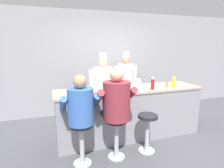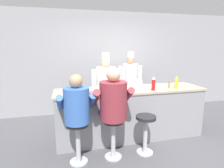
{
  "view_description": "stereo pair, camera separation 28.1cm",
  "coord_description": "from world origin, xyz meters",
  "px_view_note": "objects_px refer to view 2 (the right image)",
  "views": [
    {
      "loc": [
        -1.47,
        -2.91,
        1.8
      ],
      "look_at": [
        -0.38,
        0.33,
        1.11
      ],
      "focal_mm": 30.0,
      "sensor_mm": 36.0,
      "label": 1
    },
    {
      "loc": [
        -1.2,
        -2.98,
        1.8
      ],
      "look_at": [
        -0.38,
        0.33,
        1.11
      ],
      "focal_mm": 30.0,
      "sensor_mm": 36.0,
      "label": 2
    }
  ],
  "objects_px": {
    "ketchup_bottle_red": "(153,84)",
    "cook_in_whites_far": "(130,80)",
    "cook_in_whites_near": "(106,86)",
    "mustard_bottle_yellow": "(176,83)",
    "cup_stack_steel": "(124,79)",
    "coffee_mug_white": "(146,90)",
    "cereal_bowl": "(91,93)",
    "breakfast_plate": "(71,92)",
    "diner_seated_blue": "(77,108)",
    "diner_seated_maroon": "(113,103)",
    "empty_stool_round": "(146,128)",
    "water_pitcher_clear": "(138,84)",
    "hot_sauce_bottle_orange": "(169,85)"
  },
  "relations": [
    {
      "from": "breakfast_plate",
      "to": "cook_in_whites_near",
      "type": "bearing_deg",
      "value": 42.64
    },
    {
      "from": "water_pitcher_clear",
      "to": "cereal_bowl",
      "type": "height_order",
      "value": "water_pitcher_clear"
    },
    {
      "from": "breakfast_plate",
      "to": "diner_seated_blue",
      "type": "height_order",
      "value": "diner_seated_blue"
    },
    {
      "from": "water_pitcher_clear",
      "to": "breakfast_plate",
      "type": "distance_m",
      "value": 1.29
    },
    {
      "from": "coffee_mug_white",
      "to": "cook_in_whites_far",
      "type": "bearing_deg",
      "value": 81.33
    },
    {
      "from": "diner_seated_maroon",
      "to": "cook_in_whites_far",
      "type": "xyz_separation_m",
      "value": [
        0.95,
        1.87,
        -0.01
      ]
    },
    {
      "from": "diner_seated_blue",
      "to": "cook_in_whites_near",
      "type": "xyz_separation_m",
      "value": [
        0.73,
        1.32,
        0.03
      ]
    },
    {
      "from": "hot_sauce_bottle_orange",
      "to": "cup_stack_steel",
      "type": "relative_size",
      "value": 0.36
    },
    {
      "from": "breakfast_plate",
      "to": "coffee_mug_white",
      "type": "height_order",
      "value": "coffee_mug_white"
    },
    {
      "from": "empty_stool_round",
      "to": "cook_in_whites_far",
      "type": "xyz_separation_m",
      "value": [
        0.39,
        1.9,
        0.46
      ]
    },
    {
      "from": "diner_seated_maroon",
      "to": "empty_stool_round",
      "type": "height_order",
      "value": "diner_seated_maroon"
    },
    {
      "from": "cereal_bowl",
      "to": "diner_seated_blue",
      "type": "height_order",
      "value": "diner_seated_blue"
    },
    {
      "from": "cereal_bowl",
      "to": "breakfast_plate",
      "type": "bearing_deg",
      "value": 145.57
    },
    {
      "from": "cup_stack_steel",
      "to": "water_pitcher_clear",
      "type": "bearing_deg",
      "value": -25.62
    },
    {
      "from": "mustard_bottle_yellow",
      "to": "breakfast_plate",
      "type": "height_order",
      "value": "mustard_bottle_yellow"
    },
    {
      "from": "breakfast_plate",
      "to": "cook_in_whites_far",
      "type": "height_order",
      "value": "cook_in_whites_far"
    },
    {
      "from": "water_pitcher_clear",
      "to": "breakfast_plate",
      "type": "bearing_deg",
      "value": -179.38
    },
    {
      "from": "hot_sauce_bottle_orange",
      "to": "diner_seated_blue",
      "type": "height_order",
      "value": "diner_seated_blue"
    },
    {
      "from": "cereal_bowl",
      "to": "cook_in_whites_near",
      "type": "distance_m",
      "value": 1.06
    },
    {
      "from": "diner_seated_maroon",
      "to": "diner_seated_blue",
      "type": "bearing_deg",
      "value": -179.52
    },
    {
      "from": "cook_in_whites_near",
      "to": "mustard_bottle_yellow",
      "type": "bearing_deg",
      "value": -35.26
    },
    {
      "from": "cup_stack_steel",
      "to": "cereal_bowl",
      "type": "bearing_deg",
      "value": -152.04
    },
    {
      "from": "cereal_bowl",
      "to": "coffee_mug_white",
      "type": "distance_m",
      "value": 1.0
    },
    {
      "from": "diner_seated_blue",
      "to": "cook_in_whites_far",
      "type": "bearing_deg",
      "value": 51.19
    },
    {
      "from": "diner_seated_blue",
      "to": "empty_stool_round",
      "type": "height_order",
      "value": "diner_seated_blue"
    },
    {
      "from": "breakfast_plate",
      "to": "cook_in_whites_far",
      "type": "relative_size",
      "value": 0.15
    },
    {
      "from": "ketchup_bottle_red",
      "to": "cook_in_whites_far",
      "type": "height_order",
      "value": "cook_in_whites_far"
    },
    {
      "from": "water_pitcher_clear",
      "to": "diner_seated_blue",
      "type": "bearing_deg",
      "value": -153.67
    },
    {
      "from": "diner_seated_maroon",
      "to": "cook_in_whites_near",
      "type": "xyz_separation_m",
      "value": [
        0.17,
        1.31,
        -0.01
      ]
    },
    {
      "from": "cereal_bowl",
      "to": "cook_in_whites_far",
      "type": "height_order",
      "value": "cook_in_whites_far"
    },
    {
      "from": "cook_in_whites_near",
      "to": "cup_stack_steel",
      "type": "bearing_deg",
      "value": -68.24
    },
    {
      "from": "water_pitcher_clear",
      "to": "cook_in_whites_near",
      "type": "height_order",
      "value": "cook_in_whites_near"
    },
    {
      "from": "diner_seated_blue",
      "to": "cook_in_whites_near",
      "type": "relative_size",
      "value": 0.84
    },
    {
      "from": "water_pitcher_clear",
      "to": "diner_seated_blue",
      "type": "xyz_separation_m",
      "value": [
        -1.23,
        -0.61,
        -0.19
      ]
    },
    {
      "from": "ketchup_bottle_red",
      "to": "mustard_bottle_yellow",
      "type": "distance_m",
      "value": 0.52
    },
    {
      "from": "cup_stack_steel",
      "to": "diner_seated_blue",
      "type": "relative_size",
      "value": 0.27
    },
    {
      "from": "hot_sauce_bottle_orange",
      "to": "diner_seated_blue",
      "type": "distance_m",
      "value": 1.89
    },
    {
      "from": "ketchup_bottle_red",
      "to": "breakfast_plate",
      "type": "relative_size",
      "value": 1.02
    },
    {
      "from": "diner_seated_maroon",
      "to": "cook_in_whites_near",
      "type": "distance_m",
      "value": 1.32
    },
    {
      "from": "ketchup_bottle_red",
      "to": "cereal_bowl",
      "type": "distance_m",
      "value": 1.18
    },
    {
      "from": "breakfast_plate",
      "to": "cook_in_whites_near",
      "type": "distance_m",
      "value": 1.07
    },
    {
      "from": "diner_seated_maroon",
      "to": "empty_stool_round",
      "type": "xyz_separation_m",
      "value": [
        0.56,
        -0.04,
        -0.48
      ]
    },
    {
      "from": "mustard_bottle_yellow",
      "to": "water_pitcher_clear",
      "type": "xyz_separation_m",
      "value": [
        -0.73,
        0.16,
        -0.02
      ]
    },
    {
      "from": "diner_seated_maroon",
      "to": "cook_in_whites_far",
      "type": "distance_m",
      "value": 2.09
    },
    {
      "from": "mustard_bottle_yellow",
      "to": "coffee_mug_white",
      "type": "bearing_deg",
      "value": -170.07
    },
    {
      "from": "coffee_mug_white",
      "to": "diner_seated_blue",
      "type": "bearing_deg",
      "value": -165.45
    },
    {
      "from": "cup_stack_steel",
      "to": "coffee_mug_white",
      "type": "bearing_deg",
      "value": -52.48
    },
    {
      "from": "cup_stack_steel",
      "to": "hot_sauce_bottle_orange",
      "type": "bearing_deg",
      "value": -16.08
    },
    {
      "from": "breakfast_plate",
      "to": "empty_stool_round",
      "type": "bearing_deg",
      "value": -27.91
    },
    {
      "from": "breakfast_plate",
      "to": "cook_in_whites_far",
      "type": "xyz_separation_m",
      "value": [
        1.57,
        1.28,
        -0.09
      ]
    }
  ]
}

